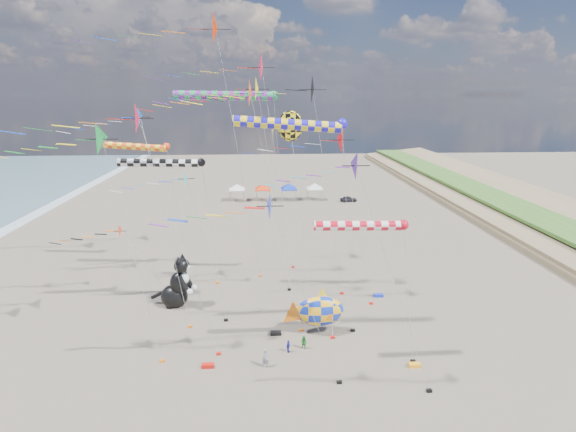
% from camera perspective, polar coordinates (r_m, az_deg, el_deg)
% --- Properties ---
extents(ground, '(260.00, 260.00, 0.00)m').
position_cam_1_polar(ground, '(31.88, -0.43, -23.35)').
color(ground, brown).
rests_on(ground, ground).
extents(delta_kite_0, '(10.26, 1.52, 7.79)m').
position_cam_1_polar(delta_kite_0, '(47.13, -21.48, -2.30)').
color(delta_kite_0, '#FF401A').
rests_on(delta_kite_0, ground).
extents(delta_kite_1, '(14.97, 2.36, 19.51)m').
position_cam_1_polar(delta_kite_1, '(33.03, -20.43, 11.02)').
color(delta_kite_1, red).
rests_on(delta_kite_1, ground).
extents(delta_kite_2, '(11.05, 1.85, 14.26)m').
position_cam_1_polar(delta_kite_2, '(28.27, -3.15, 1.01)').
color(delta_kite_2, '#1A36E3').
rests_on(delta_kite_2, ground).
extents(delta_kite_3, '(9.62, 1.83, 16.82)m').
position_cam_1_polar(delta_kite_3, '(27.18, 9.98, 5.85)').
color(delta_kite_3, '#46198B').
rests_on(delta_kite_3, ground).
extents(delta_kite_4, '(12.33, 2.31, 21.56)m').
position_cam_1_polar(delta_kite_4, '(39.98, -6.05, 15.42)').
color(delta_kite_4, yellow).
rests_on(delta_kite_4, ground).
extents(delta_kite_5, '(9.84, 2.38, 18.23)m').
position_cam_1_polar(delta_kite_5, '(32.89, -23.19, 8.59)').
color(delta_kite_5, '#149036').
rests_on(delta_kite_5, ground).
extents(delta_kite_6, '(12.32, 2.61, 17.32)m').
position_cam_1_polar(delta_kite_6, '(40.27, 5.32, 9.27)').
color(delta_kite_6, red).
rests_on(delta_kite_6, ground).
extents(delta_kite_7, '(15.82, 3.36, 24.46)m').
position_cam_1_polar(delta_kite_7, '(49.75, -4.73, 18.25)').
color(delta_kite_7, '#FF244F').
rests_on(delta_kite_7, ground).
extents(delta_kite_8, '(13.86, 2.86, 21.82)m').
position_cam_1_polar(delta_kite_8, '(42.36, 3.09, 15.53)').
color(delta_kite_8, black).
rests_on(delta_kite_8, ground).
extents(delta_kite_9, '(9.65, 1.77, 19.09)m').
position_cam_1_polar(delta_kite_9, '(37.77, -20.69, 11.10)').
color(delta_kite_9, blue).
rests_on(delta_kite_9, ground).
extents(delta_kite_10, '(11.73, 2.31, 21.16)m').
position_cam_1_polar(delta_kite_10, '(34.89, -5.81, 14.84)').
color(delta_kite_10, '#FB5618').
rests_on(delta_kite_10, ground).
extents(delta_kite_11, '(9.88, 1.83, 12.65)m').
position_cam_1_polar(delta_kite_11, '(47.18, -14.33, 4.30)').
color(delta_kite_11, '#16DBE4').
rests_on(delta_kite_11, ground).
extents(delta_kite_12, '(16.40, 3.29, 27.63)m').
position_cam_1_polar(delta_kite_12, '(47.79, -9.26, 22.09)').
color(delta_kite_12, red).
rests_on(delta_kite_12, ground).
extents(windsock_0, '(10.01, 0.88, 18.12)m').
position_cam_1_polar(windsock_0, '(34.73, 0.72, 11.47)').
color(windsock_0, '#1D14CE').
rests_on(windsock_0, ground).
extents(windsock_1, '(9.06, 0.77, 14.81)m').
position_cam_1_polar(windsock_1, '(51.90, -18.75, 8.29)').
color(windsock_1, '#F43C14').
rests_on(windsock_1, ground).
extents(windsock_2, '(10.95, 0.90, 20.21)m').
position_cam_1_polar(windsock_2, '(43.42, -7.54, 14.83)').
color(windsock_2, '#1A944C').
rests_on(windsock_2, ground).
extents(windsock_3, '(8.02, 0.74, 11.40)m').
position_cam_1_polar(windsock_3, '(31.77, 9.65, -1.31)').
color(windsock_3, red).
rests_on(windsock_3, ground).
extents(windsock_4, '(8.37, 0.69, 14.81)m').
position_cam_1_polar(windsock_4, '(38.30, -15.39, 6.39)').
color(windsock_4, black).
rests_on(windsock_4, ground).
extents(angelfish_kite, '(3.74, 3.02, 18.52)m').
position_cam_1_polar(angelfish_kite, '(40.01, 0.01, 11.15)').
color(angelfish_kite, yellow).
rests_on(angelfish_kite, ground).
extents(cat_inflatable, '(4.33, 2.96, 5.32)m').
position_cam_1_polar(cat_inflatable, '(44.75, -13.99, -7.91)').
color(cat_inflatable, black).
rests_on(cat_inflatable, ground).
extents(fish_inflatable, '(5.56, 2.47, 4.17)m').
position_cam_1_polar(fish_inflatable, '(39.10, 3.98, -11.94)').
color(fish_inflatable, '#1230B5').
rests_on(fish_inflatable, ground).
extents(person_adult, '(0.58, 0.41, 1.50)m').
position_cam_1_polar(person_adult, '(35.31, -2.84, -17.61)').
color(person_adult, gray).
rests_on(person_adult, ground).
extents(child_green, '(0.71, 0.67, 1.15)m').
position_cam_1_polar(child_green, '(37.50, 2.03, -15.78)').
color(child_green, '#228125').
rests_on(child_green, ground).
extents(child_blue, '(0.52, 0.66, 1.05)m').
position_cam_1_polar(child_blue, '(37.13, 0.03, -16.21)').
color(child_blue, '#1D239B').
rests_on(child_blue, ground).
extents(kite_bag_0, '(0.90, 0.44, 0.30)m').
position_cam_1_polar(kite_bag_0, '(36.89, 15.80, -17.75)').
color(kite_bag_0, '#FCA515').
rests_on(kite_bag_0, ground).
extents(kite_bag_1, '(0.90, 0.44, 0.30)m').
position_cam_1_polar(kite_bag_1, '(36.08, -10.14, -18.20)').
color(kite_bag_1, red).
rests_on(kite_bag_1, ground).
extents(kite_bag_2, '(0.90, 0.44, 0.30)m').
position_cam_1_polar(kite_bag_2, '(47.17, 11.43, -9.85)').
color(kite_bag_2, '#152ED9').
rests_on(kite_bag_2, ground).
extents(kite_bag_3, '(0.90, 0.44, 0.30)m').
position_cam_1_polar(kite_bag_3, '(39.64, -1.56, -14.65)').
color(kite_bag_3, black).
rests_on(kite_bag_3, ground).
extents(tent_row, '(19.20, 4.20, 3.80)m').
position_cam_1_polar(tent_row, '(86.58, -1.55, 4.03)').
color(tent_row, white).
rests_on(tent_row, ground).
extents(parked_car, '(3.29, 1.54, 1.09)m').
position_cam_1_polar(parked_car, '(86.74, 7.69, 2.16)').
color(parked_car, '#26262D').
rests_on(parked_car, ground).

